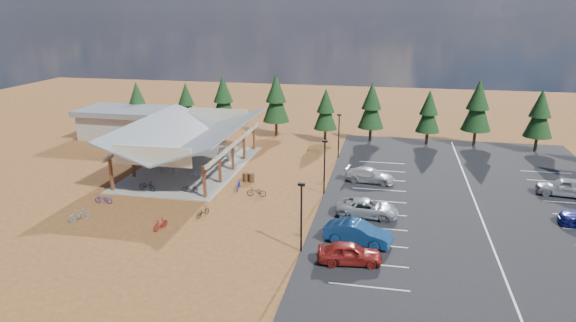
{
  "coord_description": "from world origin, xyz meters",
  "views": [
    {
      "loc": [
        10.78,
        -42.62,
        16.72
      ],
      "look_at": [
        1.13,
        4.19,
        2.29
      ],
      "focal_mm": 32.0,
      "sensor_mm": 36.0,
      "label": 1
    }
  ],
  "objects": [
    {
      "name": "bike_pavilion",
      "position": [
        -10.0,
        7.0,
        3.82
      ],
      "size": [
        11.65,
        19.4,
        4.97
      ],
      "color": "#532A17",
      "rests_on": "concrete_pad"
    },
    {
      "name": "bike_3",
      "position": [
        -13.63,
        12.37,
        0.65
      ],
      "size": [
        1.88,
        0.78,
        1.1
      ],
      "primitive_type": "imported",
      "rotation": [
        0.0,
        0.0,
        1.42
      ],
      "color": "maroon",
      "rests_on": "concrete_pad"
    },
    {
      "name": "pine_5",
      "position": [
        8.21,
        22.24,
        4.68
      ],
      "size": [
        3.29,
        3.29,
        7.67
      ],
      "color": "#382314",
      "rests_on": "ground"
    },
    {
      "name": "bike_11",
      "position": [
        -6.41,
        -8.55,
        0.48
      ],
      "size": [
        0.88,
        1.66,
        0.96
      ],
      "primitive_type": "imported",
      "rotation": [
        0.0,
        0.0,
        -0.28
      ],
      "color": "#9D1012",
      "rests_on": "ground"
    },
    {
      "name": "pine_0",
      "position": [
        -23.84,
        21.96,
        4.18
      ],
      "size": [
        2.94,
        2.94,
        6.85
      ],
      "color": "#382314",
      "rests_on": "ground"
    },
    {
      "name": "pine_4",
      "position": [
        2.52,
        21.15,
        4.2
      ],
      "size": [
        2.96,
        2.96,
        6.89
      ],
      "color": "#382314",
      "rests_on": "ground"
    },
    {
      "name": "lamp_post_2",
      "position": [
        5.0,
        14.0,
        2.98
      ],
      "size": [
        0.5,
        0.25,
        5.14
      ],
      "color": "black",
      "rests_on": "ground"
    },
    {
      "name": "trash_bin_1",
      "position": [
        -3.12,
        3.85,
        0.45
      ],
      "size": [
        0.6,
        0.6,
        0.9
      ],
      "primitive_type": "cylinder",
      "color": "#482E19",
      "rests_on": "ground"
    },
    {
      "name": "bike_0",
      "position": [
        -11.39,
        -0.8,
        0.57
      ],
      "size": [
        1.89,
        0.97,
        0.94
      ],
      "primitive_type": "imported",
      "rotation": [
        0.0,
        0.0,
        1.37
      ],
      "color": "black",
      "rests_on": "concrete_pad"
    },
    {
      "name": "bike_5",
      "position": [
        -7.85,
        3.17,
        0.62
      ],
      "size": [
        1.74,
        0.58,
        1.03
      ],
      "primitive_type": "imported",
      "rotation": [
        0.0,
        0.0,
        1.63
      ],
      "color": "gray",
      "rests_on": "concrete_pad"
    },
    {
      "name": "bike_9",
      "position": [
        -13.63,
        -8.29,
        0.54
      ],
      "size": [
        1.4,
        1.78,
        1.08
      ],
      "primitive_type": "imported",
      "rotation": [
        0.0,
        0.0,
        2.57
      ],
      "color": "gray",
      "rests_on": "ground"
    },
    {
      "name": "car_0",
      "position": [
        8.53,
        -11.12,
        0.78
      ],
      "size": [
        4.55,
        2.3,
        1.49
      ],
      "primitive_type": "imported",
      "rotation": [
        0.0,
        0.0,
        1.7
      ],
      "color": "maroon",
      "rests_on": "asphalt_lot"
    },
    {
      "name": "bike_10",
      "position": [
        -13.74,
        -4.45,
        0.43
      ],
      "size": [
        1.66,
        0.64,
        0.86
      ],
      "primitive_type": "imported",
      "rotation": [
        0.0,
        0.0,
        4.75
      ],
      "color": "#0D1186",
      "rests_on": "ground"
    },
    {
      "name": "concrete_pad",
      "position": [
        -10.0,
        7.0,
        0.05
      ],
      "size": [
        10.6,
        18.6,
        0.1
      ],
      "primitive_type": "cube",
      "color": "gray",
      "rests_on": "ground"
    },
    {
      "name": "bike_16",
      "position": [
        -0.95,
        -0.02,
        0.47
      ],
      "size": [
        1.81,
        0.69,
        0.94
      ],
      "primitive_type": "imported",
      "rotation": [
        0.0,
        0.0,
        4.75
      ],
      "color": "black",
      "rests_on": "ground"
    },
    {
      "name": "trash_bin_0",
      "position": [
        -2.52,
        3.84,
        0.45
      ],
      "size": [
        0.6,
        0.6,
        0.9
      ],
      "primitive_type": "cylinder",
      "color": "#482E19",
      "rests_on": "ground"
    },
    {
      "name": "car_2",
      "position": [
        9.23,
        -2.66,
        0.76
      ],
      "size": [
        5.27,
        2.65,
        1.43
      ],
      "primitive_type": "imported",
      "rotation": [
        0.0,
        0.0,
        1.52
      ],
      "color": "#9FA3A7",
      "rests_on": "asphalt_lot"
    },
    {
      "name": "car_8",
      "position": [
        26.67,
        5.88,
        0.87
      ],
      "size": [
        5.06,
        2.56,
        1.65
      ],
      "primitive_type": "imported",
      "rotation": [
        0.0,
        0.0,
        -1.7
      ],
      "color": "#A4A8AB",
      "rests_on": "asphalt_lot"
    },
    {
      "name": "ground",
      "position": [
        0.0,
        0.0,
        0.0
      ],
      "size": [
        140.0,
        140.0,
        0.0
      ],
      "primitive_type": "plane",
      "color": "brown",
      "rests_on": "ground"
    },
    {
      "name": "pine_7",
      "position": [
        21.02,
        22.7,
        5.1
      ],
      "size": [
        3.59,
        3.59,
        8.35
      ],
      "color": "#382314",
      "rests_on": "ground"
    },
    {
      "name": "bike_14",
      "position": [
        -3.16,
        1.6,
        0.47
      ],
      "size": [
        0.92,
        1.89,
        0.95
      ],
      "primitive_type": "imported",
      "rotation": [
        0.0,
        0.0,
        0.17
      ],
      "color": "#171995",
      "rests_on": "ground"
    },
    {
      "name": "pine_6",
      "position": [
        15.25,
        22.16,
        4.23
      ],
      "size": [
        2.98,
        2.98,
        6.94
      ],
      "color": "#382314",
      "rests_on": "ground"
    },
    {
      "name": "pine_2",
      "position": [
        -11.39,
        22.15,
        4.89
      ],
      "size": [
        3.44,
        3.44,
        8.0
      ],
      "color": "#382314",
      "rests_on": "ground"
    },
    {
      "name": "lamp_post_1",
      "position": [
        5.0,
        2.0,
        2.98
      ],
      "size": [
        0.5,
        0.25,
        5.14
      ],
      "color": "black",
      "rests_on": "ground"
    },
    {
      "name": "pine_1",
      "position": [
        -16.86,
        22.51,
        4.16
      ],
      "size": [
        2.93,
        2.93,
        6.82
      ],
      "color": "#382314",
      "rests_on": "ground"
    },
    {
      "name": "bike_4",
      "position": [
        -7.26,
        -0.4,
        0.5
      ],
      "size": [
        1.56,
        0.63,
        0.8
      ],
      "primitive_type": "imported",
      "rotation": [
        0.0,
        0.0,
        1.64
      ],
      "color": "black",
      "rests_on": "concrete_pad"
    },
    {
      "name": "bike_7",
      "position": [
        -8.03,
        12.89,
        0.65
      ],
      "size": [
        1.92,
        1.08,
        1.11
      ],
      "primitive_type": "imported",
      "rotation": [
        0.0,
        0.0,
        1.89
      ],
      "color": "maroon",
      "rests_on": "concrete_pad"
    },
    {
      "name": "bike_12",
      "position": [
        -4.12,
        -5.41,
        0.42
      ],
      "size": [
        1.02,
        1.68,
        0.84
      ],
      "primitive_type": "imported",
      "rotation": [
        0.0,
        0.0,
        2.82
      ],
      "color": "black",
      "rests_on": "ground"
    },
    {
      "name": "bike_6",
      "position": [
        -7.36,
        10.04,
        0.51
      ],
      "size": [
        1.62,
        0.82,
        0.81
      ],
      "primitive_type": "imported",
      "rotation": [
        0.0,
        0.0,
        1.38
      ],
      "color": "navy",
      "rests_on": "concrete_pad"
    },
    {
      "name": "car_3",
      "position": [
        9.01,
        6.07,
        0.74
      ],
      "size": [
        5.06,
        2.59,
        1.41
      ],
      "primitive_type": "imported",
      "rotation": [
        0.0,
        0.0,
        1.44
      ],
      "color": "#B3B3B3",
      "rests_on": "asphalt_lot"
    },
    {
      "name": "bike_2",
      "position": [
        -13.61,
        10.19,
        0.59
      ],
      "size": [
        1.97,
        1.1,
        0.98
      ],
      "primitive_type": "imported",
      "rotation": [
        0.0,
        0.0,
        1.32
      ],
      "color": "#28289D",
      "rests_on": "concrete_pad"
    },
    {
      "name": "car_1",
      "position": [
        8.85,
        -7.94,
        0.85
      ],
      "size": [
        5.18,
        2.64,
        1.63
      ],
      "primitive_type": "imported",
      "rotation": [
        0.0,
        0.0,
        1.38
      ],
      "color": "navy",
      "rests_on": "asphalt_lot"
    },
    {
      "name": "outbuilding",
      "position": [
        -24.0,
        18.0,
        2.03
      ],
      "size": [
        11.0,
        7.0,
        3.9
      ],
      "color": "#ADA593",
      "rests_on": "ground"
    },
    {
      "name": "lamp_post_0",
      "position": [
        5.0,
        -10.0,
        2.98
      ],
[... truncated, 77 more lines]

